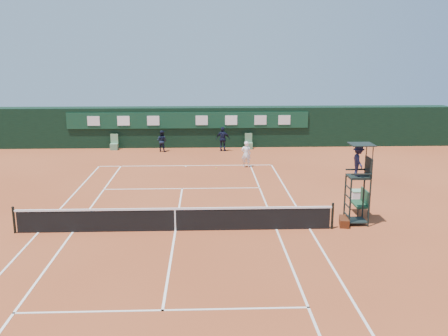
# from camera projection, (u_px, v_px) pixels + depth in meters

# --- Properties ---
(ground) EXTENTS (90.00, 90.00, 0.00)m
(ground) POSITION_uv_depth(u_px,v_px,m) (175.00, 231.00, 20.19)
(ground) COLOR #A54B27
(ground) RESTS_ON ground
(court_lines) EXTENTS (11.05, 23.85, 0.01)m
(court_lines) POSITION_uv_depth(u_px,v_px,m) (175.00, 231.00, 20.19)
(court_lines) COLOR white
(court_lines) RESTS_ON ground
(tennis_net) EXTENTS (12.90, 0.10, 1.10)m
(tennis_net) POSITION_uv_depth(u_px,v_px,m) (175.00, 219.00, 20.08)
(tennis_net) COLOR black
(tennis_net) RESTS_ON ground
(back_wall) EXTENTS (40.00, 1.65, 3.00)m
(back_wall) POSITION_uv_depth(u_px,v_px,m) (189.00, 127.00, 38.09)
(back_wall) COLOR black
(back_wall) RESTS_ON ground
(linesman_chair_left) EXTENTS (0.55, 0.50, 1.15)m
(linesman_chair_left) POSITION_uv_depth(u_px,v_px,m) (114.00, 145.00, 36.93)
(linesman_chair_left) COLOR #568460
(linesman_chair_left) RESTS_ON ground
(linesman_chair_right) EXTENTS (0.55, 0.50, 1.15)m
(linesman_chair_right) POSITION_uv_depth(u_px,v_px,m) (249.00, 144.00, 37.31)
(linesman_chair_right) COLOR #59895F
(linesman_chair_right) RESTS_ON ground
(umpire_chair) EXTENTS (0.96, 0.95, 3.42)m
(umpire_chair) POSITION_uv_depth(u_px,v_px,m) (359.00, 167.00, 20.50)
(umpire_chair) COLOR black
(umpire_chair) RESTS_ON ground
(player_bench) EXTENTS (0.55, 1.20, 1.10)m
(player_bench) POSITION_uv_depth(u_px,v_px,m) (362.00, 201.00, 22.20)
(player_bench) COLOR #194025
(player_bench) RESTS_ON ground
(tennis_bag) EXTENTS (0.56, 0.94, 0.33)m
(tennis_bag) POSITION_uv_depth(u_px,v_px,m) (344.00, 222.00, 20.80)
(tennis_bag) COLOR black
(tennis_bag) RESTS_ON ground
(cooler) EXTENTS (0.57, 0.57, 0.65)m
(cooler) POSITION_uv_depth(u_px,v_px,m) (357.00, 197.00, 23.82)
(cooler) COLOR white
(cooler) RESTS_ON ground
(tennis_ball) EXTENTS (0.08, 0.08, 0.08)m
(tennis_ball) POSITION_uv_depth(u_px,v_px,m) (216.00, 168.00, 30.92)
(tennis_ball) COLOR #CFE535
(tennis_ball) RESTS_ON ground
(player) EXTENTS (0.61, 0.41, 1.65)m
(player) POSITION_uv_depth(u_px,v_px,m) (246.00, 154.00, 31.23)
(player) COLOR white
(player) RESTS_ON ground
(ball_kid_left) EXTENTS (0.92, 0.84, 1.55)m
(ball_kid_left) POSITION_uv_depth(u_px,v_px,m) (162.00, 141.00, 36.16)
(ball_kid_left) COLOR black
(ball_kid_left) RESTS_ON ground
(ball_kid_right) EXTENTS (1.09, 0.59, 1.77)m
(ball_kid_right) POSITION_uv_depth(u_px,v_px,m) (223.00, 139.00, 36.31)
(ball_kid_right) COLOR black
(ball_kid_right) RESTS_ON ground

